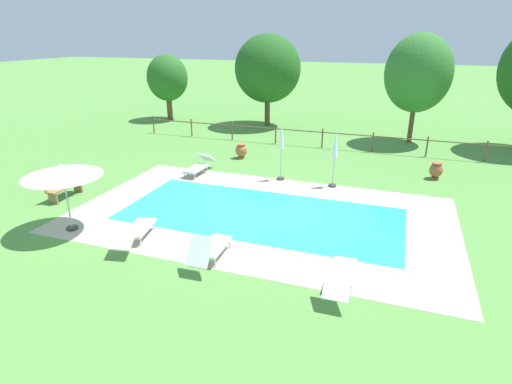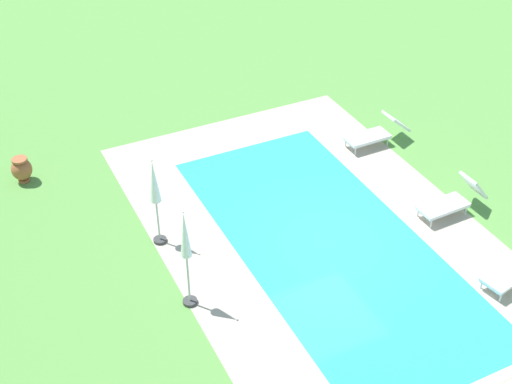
% 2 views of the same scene
% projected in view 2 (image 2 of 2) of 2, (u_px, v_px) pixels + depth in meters
% --- Properties ---
extents(ground_plane, '(160.00, 160.00, 0.00)m').
position_uv_depth(ground_plane, '(329.00, 244.00, 16.83)').
color(ground_plane, '#599342').
extents(pool_deck_paving, '(12.88, 7.57, 0.01)m').
position_uv_depth(pool_deck_paving, '(329.00, 244.00, 16.83)').
color(pool_deck_paving, '#B2A893').
rests_on(pool_deck_paving, ground).
extents(swimming_pool_water, '(9.54, 4.24, 0.01)m').
position_uv_depth(swimming_pool_water, '(329.00, 244.00, 16.83)').
color(swimming_pool_water, '#2DB7C6').
rests_on(swimming_pool_water, ground).
extents(pool_coping_rim, '(10.02, 4.72, 0.01)m').
position_uv_depth(pool_coping_rim, '(329.00, 244.00, 16.83)').
color(pool_coping_rim, '#C0B59F').
rests_on(pool_coping_rim, ground).
extents(sun_lounger_north_near_steps, '(0.66, 1.88, 0.99)m').
position_uv_depth(sun_lounger_north_near_steps, '(452.00, 200.00, 17.59)').
color(sun_lounger_north_near_steps, white).
rests_on(sun_lounger_north_near_steps, ground).
extents(sun_lounger_north_mid, '(0.61, 1.98, 0.88)m').
position_uv_depth(sun_lounger_north_mid, '(376.00, 133.00, 20.23)').
color(sun_lounger_north_mid, white).
rests_on(sun_lounger_north_mid, ground).
extents(patio_umbrella_closed_row_west, '(0.32, 0.32, 2.53)m').
position_uv_depth(patio_umbrella_closed_row_west, '(186.00, 244.00, 14.26)').
color(patio_umbrella_closed_row_west, '#383838').
rests_on(patio_umbrella_closed_row_west, ground).
extents(patio_umbrella_closed_row_mid_west, '(0.32, 0.32, 2.37)m').
position_uv_depth(patio_umbrella_closed_row_mid_west, '(155.00, 189.00, 15.98)').
color(patio_umbrella_closed_row_mid_west, '#383838').
rests_on(patio_umbrella_closed_row_mid_west, ground).
extents(terracotta_urn_near_fence, '(0.55, 0.55, 0.72)m').
position_uv_depth(terracotta_urn_near_fence, '(22.00, 169.00, 18.72)').
color(terracotta_urn_near_fence, '#A85B38').
rests_on(terracotta_urn_near_fence, ground).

